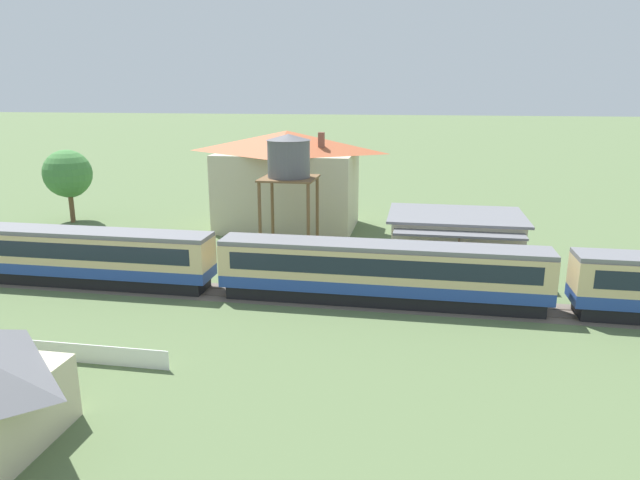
{
  "coord_description": "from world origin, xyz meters",
  "views": [
    {
      "loc": [
        -16.55,
        -36.9,
        13.73
      ],
      "look_at": [
        -23.75,
        3.64,
        2.89
      ],
      "focal_mm": 32.0,
      "sensor_mm": 36.0,
      "label": 1
    }
  ],
  "objects_px": {
    "yard_tree_2": "(69,178)",
    "station_building": "(455,241)",
    "yard_tree_0": "(68,174)",
    "passenger_train": "(385,270)",
    "station_house_terracotta_roof": "(288,179)",
    "water_tower": "(289,160)"
  },
  "relations": [
    {
      "from": "passenger_train",
      "to": "water_tower",
      "type": "distance_m",
      "value": 14.9
    },
    {
      "from": "passenger_train",
      "to": "yard_tree_0",
      "type": "relative_size",
      "value": 14.52
    },
    {
      "from": "passenger_train",
      "to": "station_house_terracotta_roof",
      "type": "bearing_deg",
      "value": 119.49
    },
    {
      "from": "station_building",
      "to": "yard_tree_0",
      "type": "relative_size",
      "value": 1.34
    },
    {
      "from": "station_building",
      "to": "yard_tree_2",
      "type": "height_order",
      "value": "yard_tree_2"
    },
    {
      "from": "station_house_terracotta_roof",
      "to": "yard_tree_2",
      "type": "relative_size",
      "value": 2.14
    },
    {
      "from": "station_building",
      "to": "yard_tree_2",
      "type": "distance_m",
      "value": 41.34
    },
    {
      "from": "passenger_train",
      "to": "yard_tree_2",
      "type": "bearing_deg",
      "value": 151.47
    },
    {
      "from": "yard_tree_0",
      "to": "water_tower",
      "type": "bearing_deg",
      "value": -16.72
    },
    {
      "from": "passenger_train",
      "to": "station_building",
      "type": "bearing_deg",
      "value": 60.23
    },
    {
      "from": "station_building",
      "to": "station_house_terracotta_roof",
      "type": "height_order",
      "value": "station_house_terracotta_roof"
    },
    {
      "from": "station_house_terracotta_roof",
      "to": "water_tower",
      "type": "distance_m",
      "value": 10.09
    },
    {
      "from": "yard_tree_0",
      "to": "yard_tree_2",
      "type": "bearing_deg",
      "value": 118.42
    },
    {
      "from": "passenger_train",
      "to": "water_tower",
      "type": "xyz_separation_m",
      "value": [
        -8.85,
        10.44,
        5.89
      ]
    },
    {
      "from": "yard_tree_0",
      "to": "yard_tree_2",
      "type": "distance_m",
      "value": 1.16
    },
    {
      "from": "yard_tree_2",
      "to": "station_building",
      "type": "bearing_deg",
      "value": -14.73
    },
    {
      "from": "station_building",
      "to": "water_tower",
      "type": "distance_m",
      "value": 15.08
    },
    {
      "from": "passenger_train",
      "to": "water_tower",
      "type": "bearing_deg",
      "value": 130.3
    },
    {
      "from": "passenger_train",
      "to": "station_house_terracotta_roof",
      "type": "distance_m",
      "value": 22.89
    },
    {
      "from": "yard_tree_0",
      "to": "station_building",
      "type": "bearing_deg",
      "value": -13.7
    },
    {
      "from": "yard_tree_2",
      "to": "station_house_terracotta_roof",
      "type": "bearing_deg",
      "value": 1.75
    },
    {
      "from": "station_building",
      "to": "water_tower",
      "type": "bearing_deg",
      "value": 172.15
    }
  ]
}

